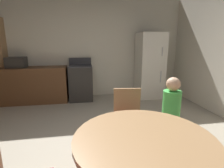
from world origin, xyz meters
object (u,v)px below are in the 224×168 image
object	(u,v)px
oven_range	(81,82)
microwave	(16,62)
dining_table	(143,154)
person_child	(170,117)
refrigerator	(150,66)
chair_north	(128,116)

from	to	relation	value
oven_range	microwave	bearing A→B (deg)	-179.87
dining_table	person_child	world-z (taller)	person_child
refrigerator	dining_table	size ratio (longest dim) A/B	1.54
person_child	chair_north	bearing A→B (deg)	-79.34
oven_range	chair_north	size ratio (longest dim) A/B	1.26
microwave	chair_north	world-z (taller)	microwave
oven_range	person_child	distance (m)	2.93
chair_north	person_child	world-z (taller)	person_child
microwave	dining_table	bearing A→B (deg)	-58.66
microwave	chair_north	distance (m)	3.30
refrigerator	chair_north	size ratio (longest dim) A/B	2.02
dining_table	person_child	bearing A→B (deg)	48.63
dining_table	chair_north	distance (m)	0.99
oven_range	microwave	distance (m)	1.63
oven_range	dining_table	world-z (taller)	oven_range
refrigerator	oven_range	bearing A→B (deg)	178.38
refrigerator	chair_north	distance (m)	2.69
microwave	dining_table	world-z (taller)	microwave
oven_range	refrigerator	world-z (taller)	refrigerator
chair_north	refrigerator	bearing A→B (deg)	159.66
dining_table	chair_north	world-z (taller)	chair_north
chair_north	person_child	xyz separation A→B (m)	(0.48, -0.29, 0.08)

